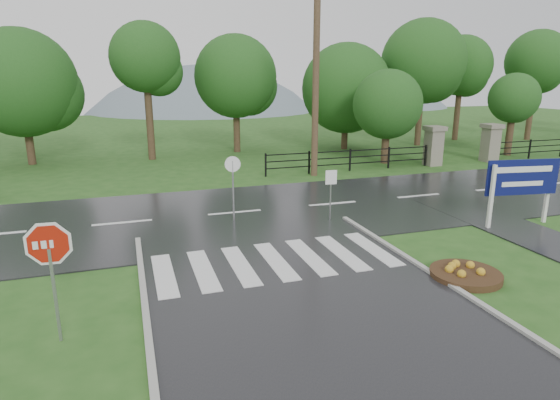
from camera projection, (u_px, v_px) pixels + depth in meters
name	position (u px, v px, depth m)	size (l,w,h in m)	color
ground	(361.00, 366.00, 8.31)	(120.00, 120.00, 0.00)	#27531B
main_road	(235.00, 214.00, 17.48)	(90.00, 8.00, 0.04)	black
walkway	(545.00, 241.00, 14.56)	(2.20, 11.00, 0.04)	#29292C
crosswalk	(276.00, 261.00, 12.88)	(6.50, 2.80, 0.02)	silver
pillar_west	(434.00, 145.00, 26.63)	(1.00, 1.00, 2.24)	gray
pillar_east	(491.00, 142.00, 27.84)	(1.00, 1.00, 2.24)	gray
fence_west	(350.00, 158.00, 25.15)	(9.58, 0.08, 1.20)	black
hills	(180.00, 212.00, 72.99)	(102.00, 48.00, 48.00)	slate
treeline	(202.00, 154.00, 30.63)	(83.20, 5.20, 10.00)	#194916
stop_sign	(50.00, 254.00, 8.65)	(1.14, 0.11, 2.57)	#939399
estate_billboard	(522.00, 181.00, 15.70)	(2.61, 0.46, 2.30)	silver
flower_bed	(466.00, 273.00, 11.88)	(1.77, 1.77, 0.35)	#332111
reg_sign_small	(331.00, 184.00, 16.27)	(0.41, 0.07, 1.83)	#939399
reg_sign_round	(233.00, 181.00, 16.15)	(0.54, 0.10, 2.34)	#939399
utility_pole_east	(316.00, 75.00, 22.89)	(1.75, 0.37, 9.86)	#473523
entrance_tree_left	(388.00, 105.00, 26.76)	(3.96, 3.96, 5.39)	#3D2B1C
entrance_tree_right	(514.00, 99.00, 29.45)	(3.10, 3.10, 5.19)	#3D2B1C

